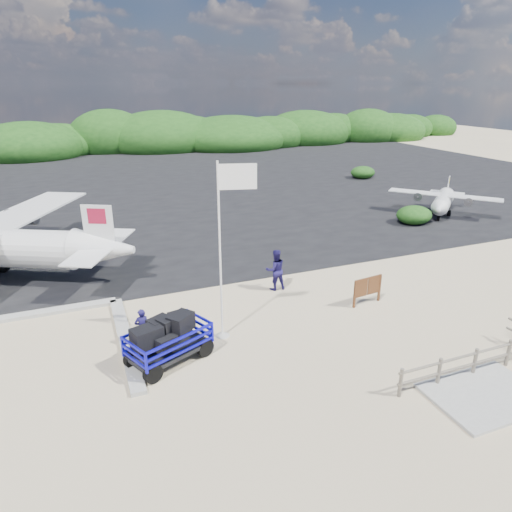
% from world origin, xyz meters
% --- Properties ---
extents(ground, '(160.00, 160.00, 0.00)m').
position_xyz_m(ground, '(0.00, 0.00, 0.00)').
color(ground, beige).
extents(asphalt_apron, '(90.00, 50.00, 0.04)m').
position_xyz_m(asphalt_apron, '(0.00, 30.00, 0.00)').
color(asphalt_apron, '#B2B2B2').
rests_on(asphalt_apron, ground).
extents(walkway_pad, '(3.50, 2.50, 0.10)m').
position_xyz_m(walkway_pad, '(5.50, -6.00, 0.00)').
color(walkway_pad, '#B2B2B2').
rests_on(walkway_pad, ground).
extents(vegetation_band, '(124.00, 8.00, 4.40)m').
position_xyz_m(vegetation_band, '(0.00, 55.00, 0.00)').
color(vegetation_band, '#B2B2B2').
rests_on(vegetation_band, ground).
extents(fence, '(6.40, 2.00, 1.10)m').
position_xyz_m(fence, '(6.00, -5.00, 0.00)').
color(fence, '#B2B2B2').
rests_on(fence, ground).
extents(baggage_cart, '(3.48, 2.82, 1.52)m').
position_xyz_m(baggage_cart, '(-3.21, -0.45, 0.00)').
color(baggage_cart, '#0E0DC3').
rests_on(baggage_cart, ground).
extents(flagpole, '(1.44, 0.87, 6.70)m').
position_xyz_m(flagpole, '(-0.97, 0.53, 0.00)').
color(flagpole, white).
rests_on(flagpole, ground).
extents(signboard, '(1.60, 0.34, 1.31)m').
position_xyz_m(signboard, '(5.74, 0.73, 0.00)').
color(signboard, brown).
rests_on(signboard, ground).
extents(crew_a, '(0.57, 0.40, 1.49)m').
position_xyz_m(crew_a, '(-3.90, 0.94, 0.75)').
color(crew_a, '#1C1653').
rests_on(crew_a, ground).
extents(crew_b, '(1.00, 0.81, 1.97)m').
position_xyz_m(crew_b, '(2.66, 3.67, 0.99)').
color(crew_b, '#1C1653').
rests_on(crew_b, ground).
extents(aircraft_large, '(22.41, 22.41, 4.99)m').
position_xyz_m(aircraft_large, '(15.50, 25.30, 0.00)').
color(aircraft_large, '#B2B2B2').
rests_on(aircraft_large, ground).
extents(aircraft_small, '(9.12, 9.12, 2.33)m').
position_xyz_m(aircraft_small, '(-5.05, 31.50, 0.00)').
color(aircraft_small, '#B2B2B2').
rests_on(aircraft_small, ground).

